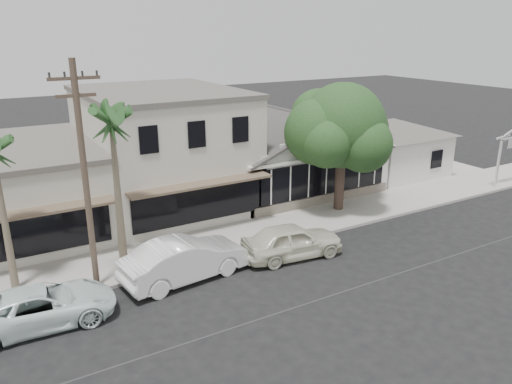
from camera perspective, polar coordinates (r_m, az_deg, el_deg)
ground at (r=20.87m, az=11.30°, el=-10.70°), size 140.00×140.00×0.00m
sidewalk_north at (r=22.89m, az=-16.15°, el=-8.16°), size 90.00×3.50×0.15m
corner_shop at (r=32.09m, az=3.60°, el=4.95°), size 10.40×8.60×5.10m
side_cottage at (r=36.78m, az=15.12°, el=4.28°), size 6.00×6.00×3.00m
row_building_near at (r=29.30m, az=-10.68°, el=4.66°), size 8.00×10.00×6.50m
utility_pole at (r=19.61m, az=-18.98°, el=1.90°), size 1.80×0.24×9.00m
car_0 at (r=22.76m, az=4.13°, el=-5.58°), size 4.88×2.44×1.60m
car_1 at (r=20.97m, az=-8.12°, el=-7.64°), size 5.55×2.48×1.77m
car_2 at (r=19.42m, az=-23.32°, el=-11.90°), size 5.19×2.59×1.41m
shade_tree at (r=27.85m, az=9.49°, el=7.25°), size 6.55×5.92×7.27m
palm_east at (r=20.87m, az=-16.23°, el=7.80°), size 3.27×3.27×7.56m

